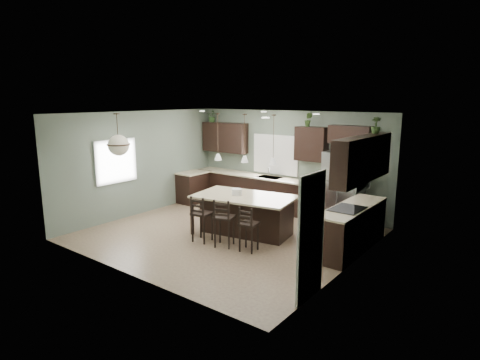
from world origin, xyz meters
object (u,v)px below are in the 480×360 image
(bar_stool_left, at_px, (202,218))
(bar_stool_center, at_px, (224,222))
(bar_stool_right, at_px, (249,229))
(plant_back_left, at_px, (212,116))
(serving_dish, at_px, (237,192))
(refrigerator, at_px, (343,188))
(kitchen_island, at_px, (244,215))

(bar_stool_left, relative_size, bar_stool_center, 0.99)
(bar_stool_left, relative_size, bar_stool_right, 1.09)
(bar_stool_left, xyz_separation_m, bar_stool_center, (0.58, 0.06, 0.01))
(bar_stool_center, distance_m, plant_back_left, 4.86)
(serving_dish, bearing_deg, bar_stool_right, -40.25)
(bar_stool_right, height_order, plant_back_left, plant_back_left)
(bar_stool_center, height_order, bar_stool_right, bar_stool_center)
(refrigerator, relative_size, bar_stool_right, 1.91)
(refrigerator, relative_size, bar_stool_center, 1.74)
(serving_dish, relative_size, bar_stool_center, 0.23)
(refrigerator, xyz_separation_m, bar_stool_right, (-0.80, -2.90, -0.44))
(bar_stool_left, height_order, plant_back_left, plant_back_left)
(refrigerator, height_order, serving_dish, refrigerator)
(bar_stool_left, relative_size, plant_back_left, 2.93)
(bar_stool_right, bearing_deg, plant_back_left, 130.98)
(bar_stool_left, distance_m, bar_stool_center, 0.59)
(bar_stool_right, relative_size, plant_back_left, 2.70)
(refrigerator, xyz_separation_m, bar_stool_left, (-1.96, -3.06, -0.40))
(bar_stool_left, xyz_separation_m, plant_back_left, (-2.49, 3.22, 2.05))
(bar_stool_center, bearing_deg, kitchen_island, 78.21)
(kitchen_island, xyz_separation_m, bar_stool_left, (-0.45, -0.96, 0.06))
(refrigerator, bearing_deg, plant_back_left, 177.87)
(serving_dish, height_order, bar_stool_right, serving_dish)
(kitchen_island, distance_m, bar_stool_center, 0.91)
(refrigerator, distance_m, kitchen_island, 2.63)
(serving_dish, bearing_deg, refrigerator, 51.25)
(refrigerator, height_order, bar_stool_left, refrigerator)
(serving_dish, height_order, bar_stool_center, same)
(refrigerator, bearing_deg, bar_stool_left, -122.73)
(kitchen_island, xyz_separation_m, serving_dish, (-0.20, -0.03, 0.53))
(bar_stool_right, distance_m, plant_back_left, 5.21)
(refrigerator, xyz_separation_m, plant_back_left, (-4.45, 0.17, 1.65))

